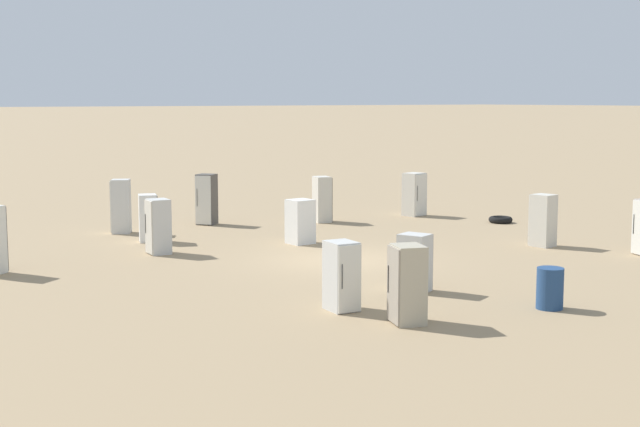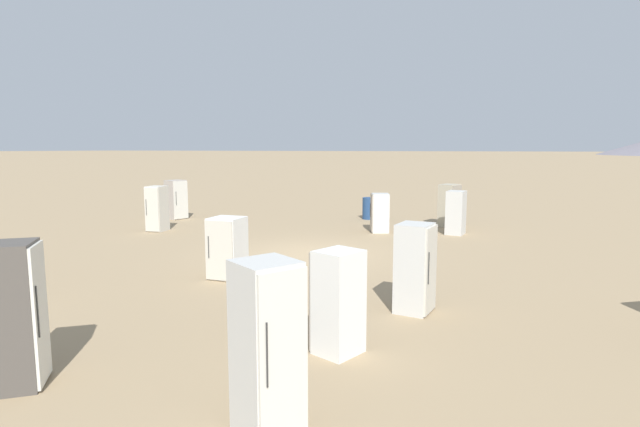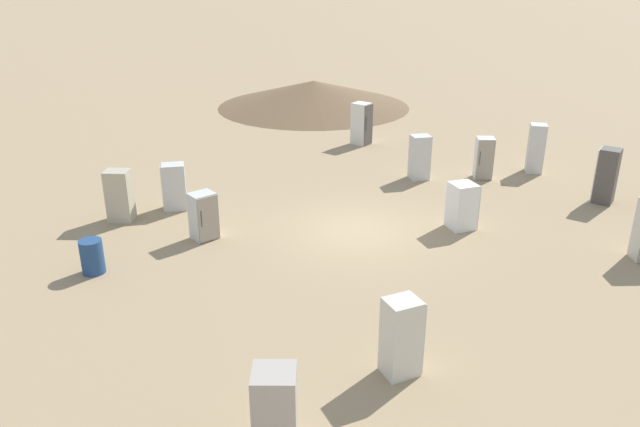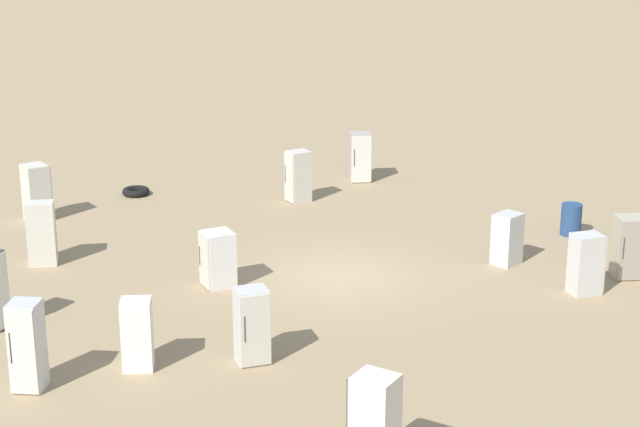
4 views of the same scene
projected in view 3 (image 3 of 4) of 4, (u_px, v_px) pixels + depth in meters
The scene contains 14 objects.
ground_plane at pixel (357, 231), 19.38m from camera, with size 1000.00×1000.00×0.00m, color #9E8460.
dirt_mound at pixel (314, 94), 35.14m from camera, with size 10.82×10.82×1.46m.
discarded_fridge_0 at pixel (402, 337), 12.46m from camera, with size 0.79×0.68×1.69m.
discarded_fridge_1 at pixel (462, 206), 19.33m from camera, with size 0.82×0.78×1.47m.
discarded_fridge_2 at pixel (419, 157), 23.63m from camera, with size 0.76×0.71×1.70m.
discarded_fridge_3 at pixel (362, 124), 28.03m from camera, with size 0.97×1.01×1.87m.
discarded_fridge_4 at pixel (275, 414), 10.37m from camera, with size 0.91×0.92×1.71m.
discarded_fridge_6 at pixel (536, 148), 24.32m from camera, with size 0.85×0.87×1.92m.
discarded_fridge_7 at pixel (606, 176), 21.28m from camera, with size 0.92×0.92×1.92m.
discarded_fridge_8 at pixel (484, 158), 23.70m from camera, with size 0.81×0.79×1.59m.
discarded_fridge_9 at pixel (174, 187), 20.77m from camera, with size 0.83×0.67×1.58m.
discarded_fridge_10 at pixel (204, 216), 18.61m from camera, with size 0.88×0.85×1.44m.
discarded_fridge_11 at pixel (120, 196), 19.85m from camera, with size 0.92×0.87×1.69m.
rusty_barrel at pixel (92, 257), 16.65m from camera, with size 0.61×0.61×0.95m.
Camera 3 is at (-6.47, -16.53, 7.89)m, focal length 35.00 mm.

